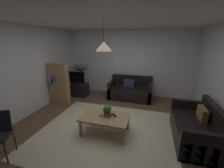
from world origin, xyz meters
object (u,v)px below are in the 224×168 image
Objects in this scene: potted_plant_on_table at (107,110)px; tv at (75,77)px; bookshelf_corner at (59,84)px; pendant_lamp at (104,46)px; coffee_table at (105,119)px; potted_palm_corner at (81,77)px; couch_right_side at (196,129)px; remote_on_table_0 at (114,115)px; tv_stand at (77,89)px; book_on_table_0 at (102,115)px; couch_under_window at (130,91)px.

tv reaches higher than potted_plant_on_table.
bookshelf_corner is 2.27× the size of pendant_lamp.
potted_plant_on_table reaches higher than coffee_table.
pendant_lamp is at bearing -46.92° from tv.
pendant_lamp reaches higher than potted_palm_corner.
coffee_table is at bearing -46.92° from tv.
potted_palm_corner reaches higher than couch_right_side.
couch_right_side is 1.39× the size of coffee_table.
bookshelf_corner is 2.71m from pendant_lamp.
tv_stand reaches higher than remote_on_table_0.
bookshelf_corner is (-1.98, 1.19, 0.25)m from book_on_table_0.
remote_on_table_0 is 1.55m from pendant_lamp.
couch_under_window is 11.45× the size of book_on_table_0.
couch_right_side is at bearing 9.15° from pendant_lamp.
tv reaches higher than book_on_table_0.
couch_under_window is at bearing -4.46° from potted_palm_corner.
couch_under_window is 5.37× the size of potted_plant_on_table.
pendant_lamp is (1.89, -2.47, 1.36)m from potted_palm_corner.
couch_right_side is 2.63m from pendant_lamp.
remote_on_table_0 is at bearing 23.55° from pendant_lamp.
bookshelf_corner is (-4.02, 0.88, 0.43)m from couch_right_side.
potted_plant_on_table is 0.47× the size of pendant_lamp.
coffee_table is at bearing -95.51° from couch_under_window.
couch_under_window reaches higher than coffee_table.
tv is at bearing -88.21° from potted_palm_corner.
couch_right_side reaches higher than book_on_table_0.
potted_palm_corner is (-0.01, 0.45, 0.38)m from tv_stand.
pendant_lamp is at bearing -14.03° from remote_on_table_0.
bookshelf_corner reaches higher than couch_under_window.
couch_right_side is 4.20m from tv_stand.
couch_under_window reaches higher than potted_plant_on_table.
potted_plant_on_table is 0.39× the size of tv.
couch_right_side is 2.00m from coffee_table.
potted_palm_corner is at bearing 126.39° from book_on_table_0.
bookshelf_corner is at bearing -63.87° from remote_on_table_0.
couch_under_window is at bearing -138.75° from couch_right_side.
pendant_lamp reaches higher than book_on_table_0.
couch_right_side is at bearing -48.75° from couch_under_window.
tv is at bearing -171.69° from couch_under_window.
book_on_table_0 is 3.06m from potted_palm_corner.
potted_plant_on_table is 0.23× the size of potted_palm_corner.
bookshelf_corner is at bearing -97.66° from potted_palm_corner.
remote_on_table_0 is 0.26× the size of pendant_lamp.
potted_palm_corner is 3.39m from pendant_lamp.
couch_right_side reaches higher than remote_on_table_0.
tv is (-3.84, 1.68, 0.46)m from couch_right_side.
potted_palm_corner is 1.29m from bookshelf_corner.
potted_plant_on_table is 2.41m from bookshelf_corner.
potted_plant_on_table is at bearing 33.96° from coffee_table.
bookshelf_corner is at bearing -102.71° from tv_stand.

